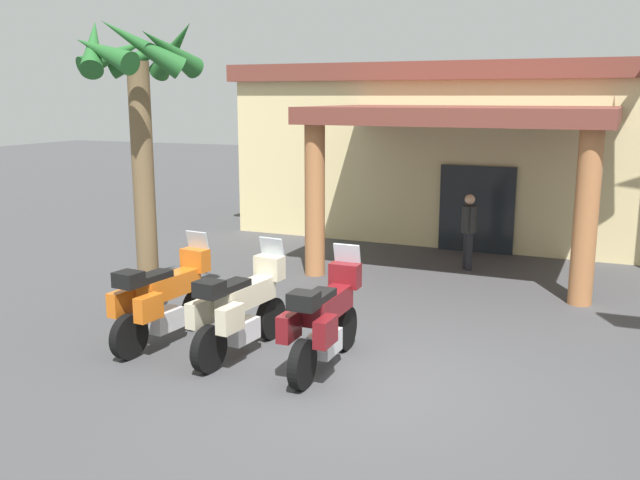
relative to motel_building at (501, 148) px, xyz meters
The scene contains 7 objects.
ground_plane 11.84m from the motel_building, 90.39° to the right, with size 80.00×80.00×0.00m, color #424244.
motel_building is the anchor object (origin of this frame).
motorcycle_orange 11.91m from the motel_building, 106.36° to the right, with size 0.77×2.21×1.61m.
motorcycle_cream 11.60m from the motel_building, 100.02° to the right, with size 0.76×2.21×1.61m.
motorcycle_maroon 11.46m from the motel_building, 93.40° to the right, with size 0.70×2.21×1.61m.
pedestrian 5.07m from the motel_building, 89.02° to the right, with size 0.32×0.47×1.66m.
palm_tree_roadside 11.31m from the motel_building, 112.58° to the right, with size 2.10×2.10×5.06m.
Camera 1 is at (2.85, -8.22, 3.72)m, focal length 39.15 mm.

